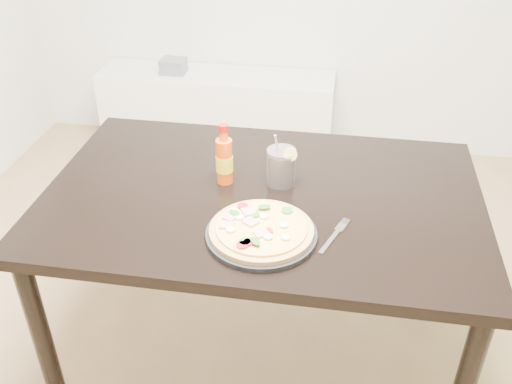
% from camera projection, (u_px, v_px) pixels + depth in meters
% --- Properties ---
extents(dining_table, '(1.40, 0.90, 0.75)m').
position_uv_depth(dining_table, '(262.00, 214.00, 1.88)').
color(dining_table, black).
rests_on(dining_table, ground).
extents(plate, '(0.32, 0.32, 0.02)m').
position_uv_depth(plate, '(261.00, 235.00, 1.63)').
color(plate, black).
rests_on(plate, dining_table).
extents(pizza, '(0.30, 0.30, 0.03)m').
position_uv_depth(pizza, '(261.00, 229.00, 1.62)').
color(pizza, tan).
rests_on(pizza, plate).
extents(hot_sauce_bottle, '(0.06, 0.06, 0.21)m').
position_uv_depth(hot_sauce_bottle, '(224.00, 160.00, 1.84)').
color(hot_sauce_bottle, '#EE520E').
rests_on(hot_sauce_bottle, dining_table).
extents(cola_cup, '(0.10, 0.09, 0.18)m').
position_uv_depth(cola_cup, '(281.00, 168.00, 1.85)').
color(cola_cup, black).
rests_on(cola_cup, dining_table).
extents(fork, '(0.08, 0.18, 0.00)m').
position_uv_depth(fork, '(335.00, 235.00, 1.64)').
color(fork, silver).
rests_on(fork, dining_table).
extents(media_console, '(1.40, 0.34, 0.50)m').
position_uv_depth(media_console, '(217.00, 113.00, 3.50)').
color(media_console, white).
rests_on(media_console, ground).
extents(cd_stack, '(0.14, 0.12, 0.08)m').
position_uv_depth(cd_stack, '(174.00, 66.00, 3.36)').
color(cd_stack, slate).
rests_on(cd_stack, media_console).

